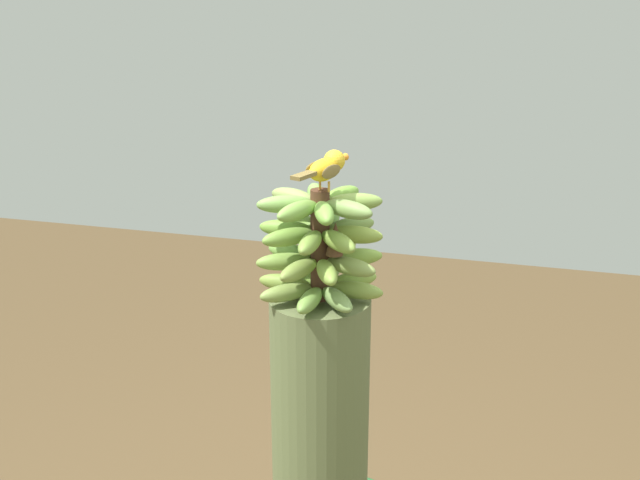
# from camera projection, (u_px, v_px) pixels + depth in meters

# --- Properties ---
(banana_bunch) EXTENTS (0.28, 0.28, 0.24)m
(banana_bunch) POSITION_uv_depth(u_px,v_px,m) (320.00, 245.00, 1.68)
(banana_bunch) COLOR #4C2D1E
(banana_bunch) RESTS_ON banana_tree
(perched_bird) EXTENTS (0.08, 0.18, 0.08)m
(perched_bird) POSITION_uv_depth(u_px,v_px,m) (327.00, 167.00, 1.62)
(perched_bird) COLOR #C68933
(perched_bird) RESTS_ON banana_bunch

